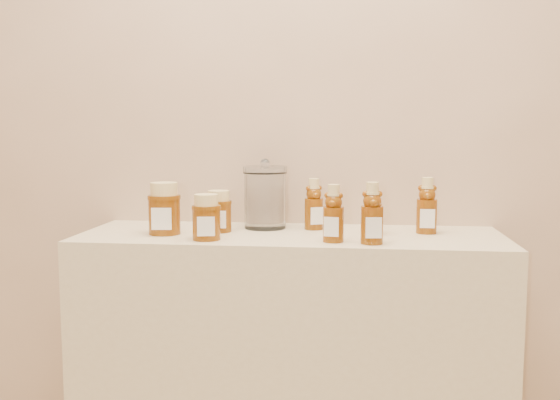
% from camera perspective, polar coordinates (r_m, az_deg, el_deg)
% --- Properties ---
extents(wall_back, '(3.50, 0.02, 2.70)m').
position_cam_1_polar(wall_back, '(1.96, 1.59, 10.98)').
color(wall_back, tan).
rests_on(wall_back, ground).
extents(display_table, '(1.20, 0.40, 0.90)m').
position_cam_1_polar(display_table, '(1.91, 0.96, -16.57)').
color(display_table, '#C7B992').
rests_on(display_table, ground).
extents(bear_bottle_back_left, '(0.08, 0.08, 0.17)m').
position_cam_1_polar(bear_bottle_back_left, '(1.85, 3.11, -0.06)').
color(bear_bottle_back_left, '#5E2C07').
rests_on(bear_bottle_back_left, display_table).
extents(bear_bottle_back_mid, '(0.06, 0.06, 0.16)m').
position_cam_1_polar(bear_bottle_back_mid, '(1.78, 8.48, -0.53)').
color(bear_bottle_back_mid, '#5E2C07').
rests_on(bear_bottle_back_mid, display_table).
extents(bear_bottle_back_right, '(0.06, 0.06, 0.18)m').
position_cam_1_polar(bear_bottle_back_right, '(1.82, 13.29, -0.16)').
color(bear_bottle_back_right, '#5E2C07').
rests_on(bear_bottle_back_right, display_table).
extents(bear_bottle_front_left, '(0.07, 0.07, 0.17)m').
position_cam_1_polar(bear_bottle_front_left, '(1.65, 4.91, -0.86)').
color(bear_bottle_front_left, '#5E2C07').
rests_on(bear_bottle_front_left, display_table).
extents(bear_bottle_front_right, '(0.07, 0.07, 0.18)m').
position_cam_1_polar(bear_bottle_front_right, '(1.63, 8.42, -0.82)').
color(bear_bottle_front_right, '#5E2C07').
rests_on(bear_bottle_front_right, display_table).
extents(honey_jar_left, '(0.10, 0.10, 0.15)m').
position_cam_1_polar(honey_jar_left, '(1.79, -10.53, -0.76)').
color(honey_jar_left, '#5E2C07').
rests_on(honey_jar_left, display_table).
extents(honey_jar_back, '(0.09, 0.09, 0.12)m').
position_cam_1_polar(honey_jar_back, '(1.82, -5.62, -1.02)').
color(honey_jar_back, '#5E2C07').
rests_on(honey_jar_back, display_table).
extents(honey_jar_front, '(0.09, 0.09, 0.12)m').
position_cam_1_polar(honey_jar_front, '(1.69, -6.75, -1.56)').
color(honey_jar_front, '#5E2C07').
rests_on(honey_jar_front, display_table).
extents(glass_canister, '(0.17, 0.17, 0.20)m').
position_cam_1_polar(glass_canister, '(1.87, -1.37, 0.50)').
color(glass_canister, white).
rests_on(glass_canister, display_table).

